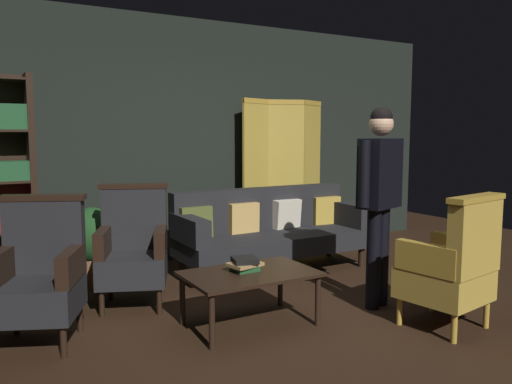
{
  "coord_description": "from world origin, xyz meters",
  "views": [
    {
      "loc": [
        -2.32,
        -3.25,
        1.49
      ],
      "look_at": [
        0.0,
        0.8,
        0.95
      ],
      "focal_mm": 36.19,
      "sensor_mm": 36.0,
      "label": 1
    }
  ],
  "objects_px": {
    "armchair_wing_right": "(39,275)",
    "book_black_cloth": "(245,260)",
    "standing_figure": "(379,188)",
    "coffee_table": "(250,278)",
    "armchair_wing_left": "(133,249)",
    "folding_screen": "(285,173)",
    "velvet_couch": "(270,228)",
    "potted_plant": "(92,241)",
    "book_tan_leather": "(245,264)",
    "armchair_gilt_accent": "(453,266)",
    "book_green_cloth": "(245,268)"
  },
  "relations": [
    {
      "from": "velvet_couch",
      "to": "book_tan_leather",
      "type": "xyz_separation_m",
      "value": [
        -1.0,
        -1.28,
        0.02
      ]
    },
    {
      "from": "folding_screen",
      "to": "standing_figure",
      "type": "distance_m",
      "value": 2.33
    },
    {
      "from": "coffee_table",
      "to": "armchair_wing_right",
      "type": "relative_size",
      "value": 0.96
    },
    {
      "from": "velvet_couch",
      "to": "armchair_wing_left",
      "type": "height_order",
      "value": "armchair_wing_left"
    },
    {
      "from": "armchair_wing_right",
      "to": "book_black_cloth",
      "type": "xyz_separation_m",
      "value": [
        1.44,
        -0.41,
        0.02
      ]
    },
    {
      "from": "coffee_table",
      "to": "standing_figure",
      "type": "distance_m",
      "value": 1.34
    },
    {
      "from": "velvet_couch",
      "to": "book_green_cloth",
      "type": "xyz_separation_m",
      "value": [
        -1.0,
        -1.28,
        -0.02
      ]
    },
    {
      "from": "velvet_couch",
      "to": "armchair_wing_left",
      "type": "distance_m",
      "value": 1.67
    },
    {
      "from": "book_tan_leather",
      "to": "velvet_couch",
      "type": "bearing_deg",
      "value": 51.81
    },
    {
      "from": "book_tan_leather",
      "to": "standing_figure",
      "type": "bearing_deg",
      "value": -10.42
    },
    {
      "from": "folding_screen",
      "to": "book_green_cloth",
      "type": "xyz_separation_m",
      "value": [
        -1.7,
        -2.05,
        -0.55
      ]
    },
    {
      "from": "folding_screen",
      "to": "armchair_wing_right",
      "type": "distance_m",
      "value": 3.57
    },
    {
      "from": "coffee_table",
      "to": "armchair_gilt_accent",
      "type": "height_order",
      "value": "armchair_gilt_accent"
    },
    {
      "from": "standing_figure",
      "to": "book_tan_leather",
      "type": "distance_m",
      "value": 1.31
    },
    {
      "from": "potted_plant",
      "to": "armchair_wing_right",
      "type": "bearing_deg",
      "value": -117.24
    },
    {
      "from": "standing_figure",
      "to": "book_black_cloth",
      "type": "relative_size",
      "value": 9.13
    },
    {
      "from": "potted_plant",
      "to": "book_black_cloth",
      "type": "xyz_separation_m",
      "value": [
        0.8,
        -1.64,
        0.06
      ]
    },
    {
      "from": "coffee_table",
      "to": "book_green_cloth",
      "type": "xyz_separation_m",
      "value": [
        -0.02,
        0.05,
        0.07
      ]
    },
    {
      "from": "potted_plant",
      "to": "book_green_cloth",
      "type": "bearing_deg",
      "value": -63.85
    },
    {
      "from": "velvet_couch",
      "to": "standing_figure",
      "type": "relative_size",
      "value": 1.25
    },
    {
      "from": "folding_screen",
      "to": "potted_plant",
      "type": "height_order",
      "value": "folding_screen"
    },
    {
      "from": "folding_screen",
      "to": "book_green_cloth",
      "type": "height_order",
      "value": "folding_screen"
    },
    {
      "from": "potted_plant",
      "to": "armchair_wing_left",
      "type": "bearing_deg",
      "value": -76.33
    },
    {
      "from": "armchair_gilt_accent",
      "to": "book_tan_leather",
      "type": "distance_m",
      "value": 1.57
    },
    {
      "from": "book_black_cloth",
      "to": "standing_figure",
      "type": "bearing_deg",
      "value": -10.42
    },
    {
      "from": "book_tan_leather",
      "to": "book_black_cloth",
      "type": "height_order",
      "value": "book_black_cloth"
    },
    {
      "from": "book_tan_leather",
      "to": "armchair_wing_left",
      "type": "bearing_deg",
      "value": 125.12
    },
    {
      "from": "armchair_wing_right",
      "to": "standing_figure",
      "type": "height_order",
      "value": "standing_figure"
    },
    {
      "from": "folding_screen",
      "to": "book_green_cloth",
      "type": "relative_size",
      "value": 10.24
    },
    {
      "from": "armchair_gilt_accent",
      "to": "armchair_wing_left",
      "type": "relative_size",
      "value": 1.0
    },
    {
      "from": "potted_plant",
      "to": "book_black_cloth",
      "type": "bearing_deg",
      "value": -63.85
    },
    {
      "from": "velvet_couch",
      "to": "armchair_wing_left",
      "type": "xyz_separation_m",
      "value": [
        -1.62,
        -0.4,
        0.03
      ]
    },
    {
      "from": "armchair_wing_right",
      "to": "book_black_cloth",
      "type": "distance_m",
      "value": 1.49
    },
    {
      "from": "coffee_table",
      "to": "armchair_wing_left",
      "type": "bearing_deg",
      "value": 124.25
    },
    {
      "from": "potted_plant",
      "to": "book_tan_leather",
      "type": "distance_m",
      "value": 1.82
    },
    {
      "from": "armchair_wing_right",
      "to": "book_green_cloth",
      "type": "bearing_deg",
      "value": -15.84
    },
    {
      "from": "coffee_table",
      "to": "book_tan_leather",
      "type": "distance_m",
      "value": 0.11
    },
    {
      "from": "armchair_gilt_accent",
      "to": "potted_plant",
      "type": "bearing_deg",
      "value": 129.98
    },
    {
      "from": "book_green_cloth",
      "to": "standing_figure",
      "type": "bearing_deg",
      "value": -10.42
    },
    {
      "from": "standing_figure",
      "to": "armchair_wing_left",
      "type": "bearing_deg",
      "value": 148.53
    },
    {
      "from": "potted_plant",
      "to": "book_tan_leather",
      "type": "relative_size",
      "value": 3.17
    },
    {
      "from": "coffee_table",
      "to": "standing_figure",
      "type": "bearing_deg",
      "value": -8.06
    },
    {
      "from": "folding_screen",
      "to": "book_black_cloth",
      "type": "distance_m",
      "value": 2.71
    },
    {
      "from": "armchair_gilt_accent",
      "to": "potted_plant",
      "type": "height_order",
      "value": "armchair_gilt_accent"
    },
    {
      "from": "folding_screen",
      "to": "armchair_gilt_accent",
      "type": "bearing_deg",
      "value": -97.62
    },
    {
      "from": "standing_figure",
      "to": "folding_screen",
      "type": "bearing_deg",
      "value": 76.95
    },
    {
      "from": "potted_plant",
      "to": "coffee_table",
      "type": "bearing_deg",
      "value": -64.12
    },
    {
      "from": "potted_plant",
      "to": "book_green_cloth",
      "type": "distance_m",
      "value": 1.82
    },
    {
      "from": "armchair_wing_left",
      "to": "potted_plant",
      "type": "relative_size",
      "value": 1.35
    },
    {
      "from": "armchair_wing_right",
      "to": "book_tan_leather",
      "type": "height_order",
      "value": "armchair_wing_right"
    }
  ]
}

